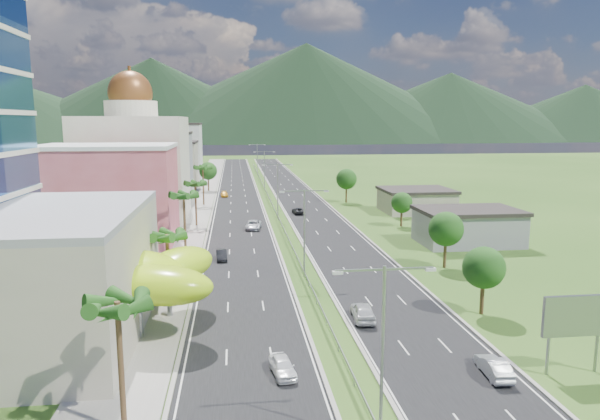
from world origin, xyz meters
name	(u,v)px	position (x,y,z in m)	size (l,w,h in m)	color
ground	(316,304)	(0.00, 0.00, 0.00)	(500.00, 500.00, 0.00)	#2D5119
road_left	(238,193)	(-7.50, 90.00, 0.02)	(11.00, 260.00, 0.04)	black
road_right	(293,192)	(7.50, 90.00, 0.02)	(11.00, 260.00, 0.04)	black
sidewalk_left	(202,193)	(-17.00, 90.00, 0.06)	(7.00, 260.00, 0.12)	gray
median_guardrail	(270,200)	(0.00, 71.99, 0.62)	(0.10, 216.06, 0.76)	gray
streetlight_median_a	(383,337)	(0.00, -25.00, 6.75)	(6.04, 0.25, 11.00)	gray
streetlight_median_b	(304,224)	(0.00, 10.00, 6.75)	(6.04, 0.25, 11.00)	gray
streetlight_median_c	(278,185)	(0.00, 50.00, 6.75)	(6.04, 0.25, 11.00)	gray
streetlight_median_d	(264,166)	(0.00, 95.00, 6.75)	(6.04, 0.25, 11.00)	gray
streetlight_median_e	(257,156)	(0.00, 140.00, 6.75)	(6.04, 0.25, 11.00)	gray
lime_canopy	(110,276)	(-20.00, -4.00, 4.99)	(18.00, 15.00, 7.40)	#AADC15
pink_shophouse	(108,197)	(-28.00, 32.00, 7.50)	(20.00, 15.00, 15.00)	#BF4E57
domed_building	(134,161)	(-28.00, 55.00, 11.35)	(20.00, 20.00, 28.70)	beige
midrise_grey	(157,167)	(-27.00, 80.00, 8.00)	(16.00, 15.00, 16.00)	gray
midrise_beige	(168,166)	(-27.00, 102.00, 6.50)	(16.00, 15.00, 13.00)	#A09684
midrise_white	(176,153)	(-27.00, 125.00, 9.00)	(16.00, 15.00, 18.00)	silver
billboard	(575,318)	(17.00, -18.00, 4.42)	(5.20, 0.35, 6.20)	gray
shed_near	(468,228)	(28.00, 25.00, 2.50)	(15.00, 10.00, 5.00)	gray
shed_far	(416,202)	(30.00, 55.00, 2.20)	(14.00, 12.00, 4.40)	#A09684
palm_tree_a	(118,309)	(-15.50, -22.00, 8.02)	(3.60, 3.60, 9.10)	#47301C
palm_tree_b	(167,239)	(-15.50, 2.00, 7.06)	(3.60, 3.60, 8.10)	#47301C
palm_tree_c	(184,198)	(-15.50, 22.00, 8.50)	(3.60, 3.60, 9.60)	#47301C
palm_tree_d	(195,185)	(-15.50, 45.00, 7.54)	(3.60, 3.60, 8.60)	#47301C
palm_tree_e	(203,169)	(-15.50, 70.00, 8.31)	(3.60, 3.60, 9.40)	#47301C
leafy_tree_lfar	(208,171)	(-15.50, 95.00, 5.58)	(4.90, 4.90, 8.05)	#47301C
leafy_tree_ra	(484,268)	(16.00, -5.00, 4.78)	(4.20, 4.20, 6.90)	#47301C
leafy_tree_rb	(446,229)	(19.00, 12.00, 5.18)	(4.55, 4.55, 7.47)	#47301C
leafy_tree_rc	(402,203)	(22.00, 40.00, 4.37)	(3.85, 3.85, 6.33)	#47301C
leafy_tree_rd	(346,179)	(18.00, 70.00, 5.58)	(4.90, 4.90, 8.05)	#47301C
mountain_ridge	(306,142)	(60.00, 450.00, 0.00)	(860.00, 140.00, 90.00)	black
car_white_near_left	(283,366)	(-5.04, -15.62, 0.72)	(1.60, 3.97, 1.35)	white
car_dark_left	(222,255)	(-10.37, 19.52, 0.72)	(1.43, 4.11, 1.35)	black
car_silver_mid_left	(253,225)	(-5.15, 40.52, 0.81)	(2.54, 5.52, 1.53)	#B8BBC0
car_yellow_far_left	(224,194)	(-10.99, 83.18, 0.67)	(1.78, 4.37, 1.27)	gold
car_white_near_right	(363,311)	(3.74, -5.20, 0.89)	(2.00, 4.98, 1.70)	silver
car_silver_right	(494,367)	(10.85, -17.79, 0.76)	(1.52, 4.35, 1.43)	#AAAEB2
car_dark_far_right	(298,211)	(4.74, 55.34, 0.68)	(2.13, 4.62, 1.28)	black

